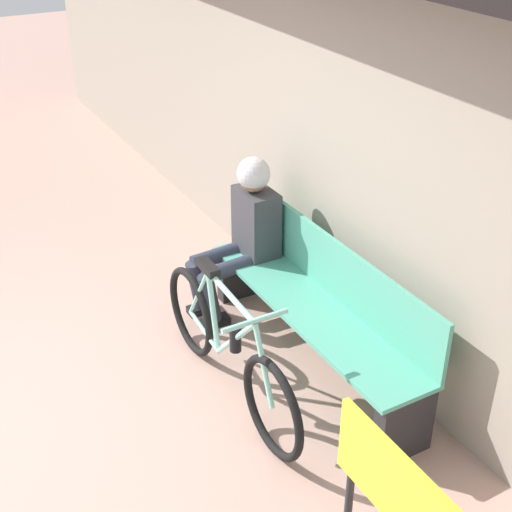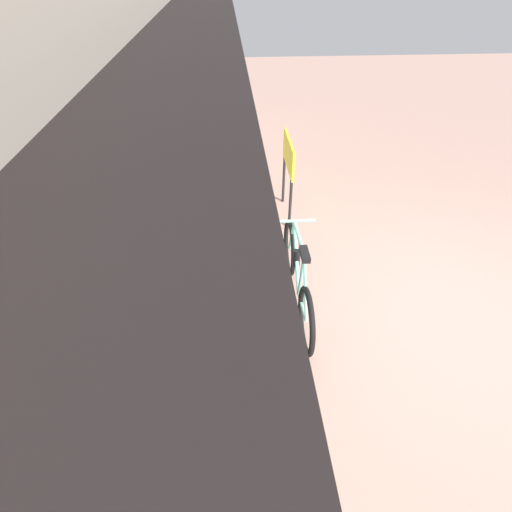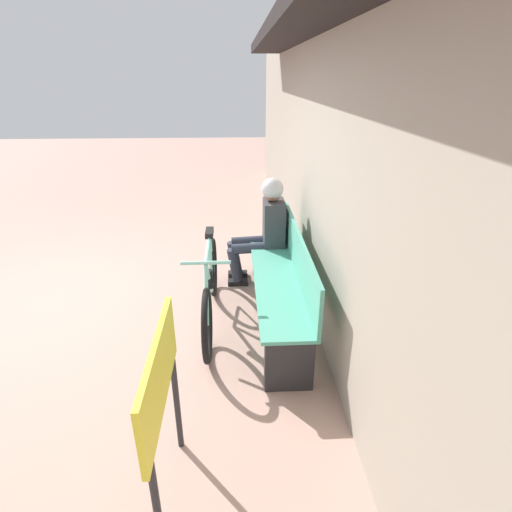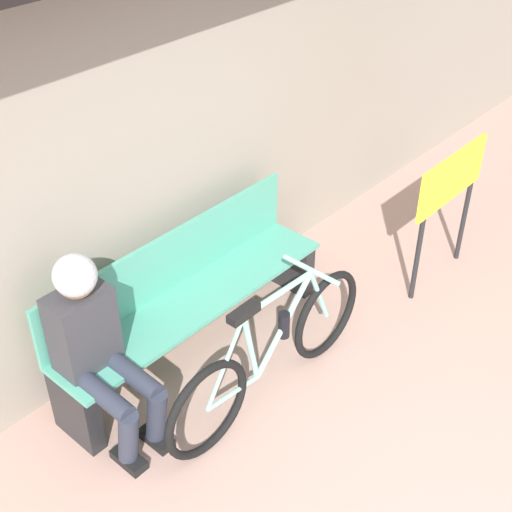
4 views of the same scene
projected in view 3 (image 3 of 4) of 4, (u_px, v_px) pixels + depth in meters
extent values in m
plane|color=tan|center=(81.00, 306.00, 4.04)|extent=(24.00, 24.00, 0.00)
cube|color=#9E9384|center=(324.00, 141.00, 3.49)|extent=(12.00, 0.12, 3.20)
cube|color=black|center=(296.00, 24.00, 3.11)|extent=(6.60, 0.44, 0.12)
cube|color=#51A88E|center=(277.00, 277.00, 3.67)|extent=(1.99, 0.42, 0.03)
cube|color=#51A88E|center=(299.00, 256.00, 3.59)|extent=(1.99, 0.03, 0.40)
cube|color=#232326|center=(268.00, 257.00, 4.62)|extent=(0.10, 0.36, 0.42)
cube|color=#232326|center=(289.00, 364.00, 2.90)|extent=(0.10, 0.36, 0.42)
torus|color=black|center=(213.00, 267.00, 4.16)|extent=(0.61, 0.05, 0.61)
torus|color=black|center=(207.00, 325.00, 3.19)|extent=(0.61, 0.05, 0.61)
cylinder|color=#93DBCC|center=(208.00, 249.00, 3.43)|extent=(0.58, 0.03, 0.06)
cylinder|color=#93DBCC|center=(209.00, 279.00, 3.49)|extent=(0.49, 0.03, 0.52)
cylinder|color=#93DBCC|center=(211.00, 263.00, 3.75)|extent=(0.14, 0.03, 0.54)
cylinder|color=#93DBCC|center=(212.00, 278.00, 3.98)|extent=(0.41, 0.03, 0.08)
cylinder|color=#93DBCC|center=(212.00, 252.00, 3.92)|extent=(0.32, 0.02, 0.49)
cylinder|color=#93DBCC|center=(207.00, 295.00, 3.18)|extent=(0.22, 0.03, 0.46)
cube|color=black|center=(209.00, 233.00, 3.68)|extent=(0.20, 0.07, 0.05)
cylinder|color=#93DBCC|center=(206.00, 263.00, 3.17)|extent=(0.03, 0.40, 0.03)
cylinder|color=black|center=(209.00, 279.00, 3.49)|extent=(0.07, 0.07, 0.17)
cylinder|color=#2D3342|center=(250.00, 241.00, 4.46)|extent=(0.11, 0.42, 0.13)
cylinder|color=#2D3342|center=(235.00, 257.00, 4.53)|extent=(0.11, 0.17, 0.39)
cube|color=black|center=(238.00, 274.00, 4.62)|extent=(0.10, 0.22, 0.06)
cylinder|color=#2D3342|center=(251.00, 248.00, 4.28)|extent=(0.11, 0.42, 0.13)
cylinder|color=#2D3342|center=(235.00, 265.00, 4.35)|extent=(0.11, 0.17, 0.39)
cube|color=black|center=(238.00, 282.00, 4.44)|extent=(0.10, 0.22, 0.06)
cube|color=#38383D|center=(274.00, 223.00, 4.28)|extent=(0.34, 0.22, 0.48)
sphere|color=#9E7556|center=(272.00, 192.00, 4.14)|extent=(0.20, 0.20, 0.20)
sphere|color=silver|center=(272.00, 189.00, 4.13)|extent=(0.23, 0.23, 0.23)
cylinder|color=#232326|center=(177.00, 405.00, 2.38)|extent=(0.04, 0.04, 0.67)
cube|color=yellow|center=(159.00, 374.00, 1.87)|extent=(0.82, 0.03, 0.36)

